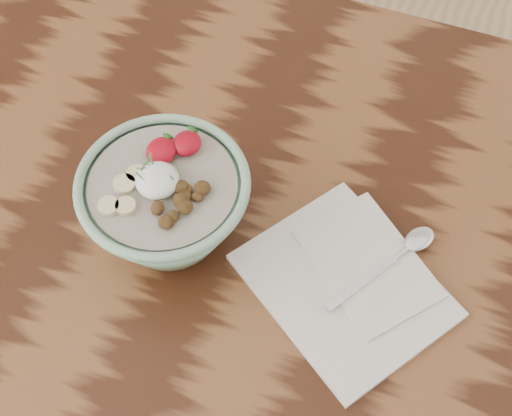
{
  "coord_description": "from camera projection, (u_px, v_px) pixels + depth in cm",
  "views": [
    {
      "loc": [
        21.77,
        -44.39,
        154.2
      ],
      "look_at": [
        6.94,
        -4.75,
        87.09
      ],
      "focal_mm": 50.0,
      "sensor_mm": 36.0,
      "label": 1
    }
  ],
  "objects": [
    {
      "name": "table",
      "position": [
        222.0,
        247.0,
        1.01
      ],
      "size": [
        160.0,
        90.0,
        75.0
      ],
      "color": "#36190D",
      "rests_on": "ground"
    },
    {
      "name": "breakfast_bowl",
      "position": [
        166.0,
        203.0,
        0.86
      ],
      "size": [
        20.57,
        20.57,
        13.47
      ],
      "rotation": [
        0.0,
        0.0,
        -0.2
      ],
      "color": "#85B395",
      "rests_on": "table"
    },
    {
      "name": "napkin",
      "position": [
        349.0,
        281.0,
        0.87
      ],
      "size": [
        30.03,
        28.78,
        1.44
      ],
      "rotation": [
        0.0,
        0.0,
        -0.59
      ],
      "color": "silver",
      "rests_on": "table"
    },
    {
      "name": "spoon",
      "position": [
        405.0,
        250.0,
        0.88
      ],
      "size": [
        10.82,
        15.92,
        0.91
      ],
      "rotation": [
        0.0,
        0.0,
        -0.55
      ],
      "color": "silver",
      "rests_on": "napkin"
    }
  ]
}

